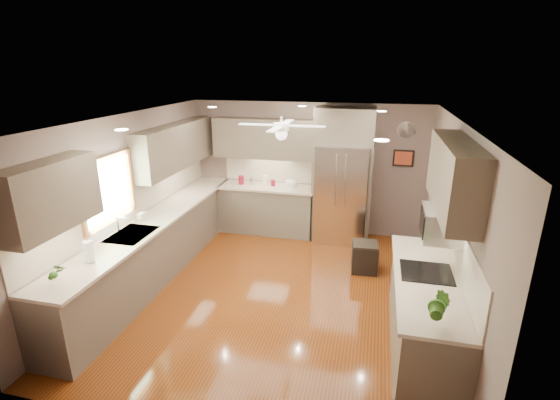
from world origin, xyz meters
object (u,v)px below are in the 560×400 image
at_px(potted_plant_left, 55,271).
at_px(canister_c, 265,180).
at_px(canister_d, 273,183).
at_px(potted_plant_right, 440,306).
at_px(canister_a, 241,180).
at_px(soap_bottle, 142,215).
at_px(bowl, 291,186).
at_px(refrigerator, 342,178).
at_px(stool, 365,257).
at_px(microwave, 442,224).
at_px(canister_b, 252,181).
at_px(paper_towel, 89,251).

bearing_deg(potted_plant_left, canister_c, 74.12).
distance_m(canister_d, potted_plant_right, 4.62).
height_order(canister_a, soap_bottle, soap_bottle).
distance_m(bowl, refrigerator, 0.99).
distance_m(canister_d, stool, 2.33).
bearing_deg(potted_plant_right, canister_d, 123.19).
bearing_deg(refrigerator, potted_plant_right, -72.32).
height_order(soap_bottle, bowl, soap_bottle).
xyz_separation_m(canister_a, microwave, (3.28, -2.74, 0.46)).
distance_m(soap_bottle, microwave, 4.15).
bearing_deg(canister_b, canister_a, -178.04).
xyz_separation_m(stool, paper_towel, (-3.13, -2.34, 0.84)).
height_order(canister_b, canister_c, canister_c).
xyz_separation_m(bowl, stool, (1.47, -1.23, -0.73)).
height_order(refrigerator, stool, refrigerator).
height_order(potted_plant_right, stool, potted_plant_right).
height_order(canister_a, potted_plant_right, potted_plant_right).
height_order(potted_plant_right, microwave, microwave).
bearing_deg(stool, canister_b, 151.50).
bearing_deg(stool, refrigerator, 113.36).
height_order(refrigerator, microwave, refrigerator).
relative_size(canister_b, potted_plant_left, 0.48).
bearing_deg(potted_plant_right, canister_a, 129.46).
bearing_deg(potted_plant_left, soap_bottle, 93.29).
height_order(canister_d, microwave, microwave).
relative_size(potted_plant_left, refrigerator, 0.11).
xyz_separation_m(canister_c, microwave, (2.81, -2.80, 0.45)).
relative_size(canister_d, microwave, 0.22).
bearing_deg(canister_b, microwave, -41.96).
bearing_deg(canister_a, soap_bottle, -110.32).
height_order(potted_plant_left, paper_towel, paper_towel).
bearing_deg(microwave, stool, 118.10).
xyz_separation_m(refrigerator, microwave, (1.33, -2.71, 0.29)).
relative_size(soap_bottle, bowl, 0.75).
bearing_deg(bowl, potted_plant_left, -112.49).
xyz_separation_m(canister_d, potted_plant_right, (2.53, -3.87, 0.12)).
relative_size(refrigerator, microwave, 4.45).
distance_m(canister_d, microwave, 3.85).
distance_m(canister_d, paper_towel, 3.80).
height_order(bowl, paper_towel, paper_towel).
bearing_deg(soap_bottle, potted_plant_right, -22.61).
bearing_deg(microwave, canister_d, 133.70).
height_order(canister_b, paper_towel, paper_towel).
relative_size(canister_c, bowl, 0.80).
relative_size(canister_d, stool, 0.26).
distance_m(canister_d, potted_plant_left, 4.29).
relative_size(bowl, stool, 0.49).
height_order(potted_plant_left, microwave, microwave).
height_order(canister_d, stool, canister_d).
relative_size(canister_c, potted_plant_left, 0.67).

